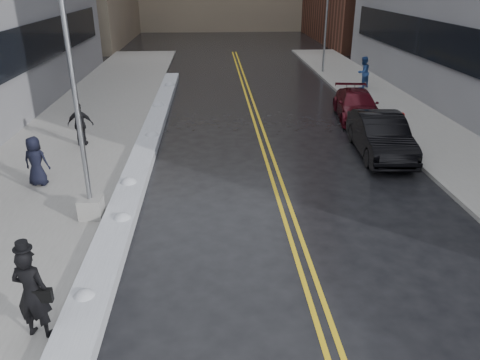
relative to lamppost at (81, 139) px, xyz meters
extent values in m
plane|color=black|center=(3.30, -2.00, -2.53)|extent=(160.00, 160.00, 0.00)
cube|color=gray|center=(-2.45, 8.00, -2.46)|extent=(5.50, 50.00, 0.15)
cube|color=gray|center=(13.30, 8.00, -2.46)|extent=(4.00, 50.00, 0.15)
cube|color=gold|center=(5.65, 8.00, -2.53)|extent=(0.12, 50.00, 0.01)
cube|color=gold|center=(5.95, 8.00, -2.53)|extent=(0.12, 50.00, 0.01)
cube|color=silver|center=(0.85, 6.00, -2.36)|extent=(0.90, 30.00, 0.34)
cube|color=gray|center=(0.00, 0.00, -2.08)|extent=(0.65, 0.65, 0.60)
cylinder|color=gray|center=(0.00, 0.00, 1.72)|extent=(0.14, 0.14, 7.00)
cylinder|color=maroon|center=(12.30, 8.00, -2.08)|extent=(0.24, 0.24, 0.60)
sphere|color=maroon|center=(12.30, 8.00, -1.78)|extent=(0.26, 0.26, 0.26)
cylinder|color=maroon|center=(12.30, 8.00, -2.03)|extent=(0.25, 0.10, 0.10)
cylinder|color=gray|center=(11.80, 22.00, 0.12)|extent=(0.14, 0.14, 5.00)
imported|color=black|center=(0.10, -4.91, -1.41)|extent=(0.79, 0.60, 1.94)
imported|color=black|center=(-2.29, 2.44, -1.54)|extent=(0.90, 0.66, 1.69)
imported|color=black|center=(-1.82, 6.46, -1.50)|extent=(1.05, 0.46, 1.77)
imported|color=navy|center=(13.03, 16.43, -1.42)|extent=(1.18, 1.14, 1.92)
imported|color=black|center=(10.24, 4.94, -1.72)|extent=(2.06, 5.06, 1.63)
imported|color=#450B14|center=(10.80, 10.10, -1.84)|extent=(2.50, 4.96, 1.38)
camera|label=1|loc=(3.59, -12.37, 4.09)|focal=35.00mm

